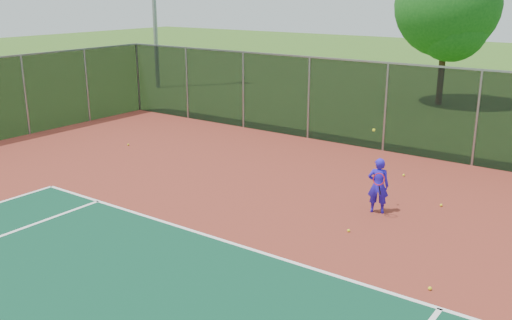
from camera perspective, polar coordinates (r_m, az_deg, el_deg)
The scene contains 9 objects.
court_apron at distance 10.52m, azimuth 5.49°, elevation -13.68°, with size 30.00×20.00×0.02m, color maroon.
fence_back at distance 18.84m, azimuth 21.24°, elevation 4.00°, with size 30.00×0.06×3.03m.
tennis_player at distance 14.28m, azimuth 12.13°, elevation -2.50°, with size 0.60×0.66×2.08m.
practice_ball_0 at distance 17.45m, azimuth 14.55°, elevation -1.47°, with size 0.07×0.07×0.07m, color yellow.
practice_ball_1 at distance 20.75m, azimuth -12.65°, elevation 1.51°, with size 0.07×0.07×0.07m, color yellow.
practice_ball_3 at distance 11.18m, azimuth 16.99°, elevation -12.18°, with size 0.07×0.07×0.07m, color yellow.
practice_ball_4 at distance 15.31m, azimuth 18.03°, elevation -4.31°, with size 0.07×0.07×0.07m, color yellow.
practice_ball_5 at distance 13.25m, azimuth 9.24°, elevation -6.98°, with size 0.07×0.07×0.07m, color yellow.
tree_back_left at distance 28.61m, azimuth 18.71°, elevation 14.04°, with size 4.84×4.84×7.11m.
Camera 1 is at (4.48, -5.92, 5.29)m, focal length 40.00 mm.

